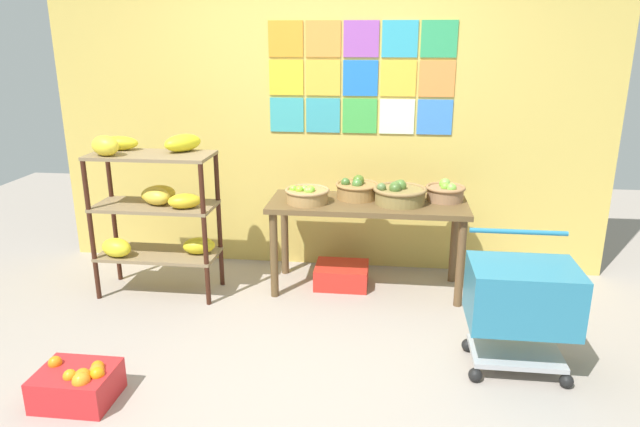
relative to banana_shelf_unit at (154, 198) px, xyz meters
name	(u,v)px	position (x,y,z in m)	size (l,w,h in m)	color
ground	(297,364)	(1.21, -0.91, -0.75)	(9.27, 9.27, 0.00)	gray
back_wall_with_art	(328,102)	(1.22, 0.75, 0.64)	(4.58, 0.07, 2.79)	#D0B353
banana_shelf_unit	(154,198)	(0.00, 0.00, 0.00)	(0.90, 0.50, 1.24)	#391B10
display_table	(368,214)	(1.58, 0.25, -0.14)	(1.49, 0.57, 0.71)	brown
fruit_basket_centre	(307,195)	(1.13, 0.18, 0.02)	(0.34, 0.34, 0.14)	#A57F49
fruit_basket_back_right	(399,194)	(1.81, 0.24, 0.03)	(0.40, 0.40, 0.18)	olive
fruit_basket_back_left	(357,189)	(1.49, 0.35, 0.03)	(0.34, 0.34, 0.18)	olive
fruit_basket_left	(445,191)	(2.16, 0.37, 0.03)	(0.30, 0.30, 0.16)	#946C4B
produce_crate_under_table	(342,275)	(1.38, 0.29, -0.67)	(0.42, 0.35, 0.17)	red
orange_crate_foreground	(78,384)	(0.09, -1.41, -0.65)	(0.41, 0.33, 0.23)	red
shopping_cart	(522,299)	(2.52, -0.79, -0.30)	(0.60, 0.48, 0.79)	black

